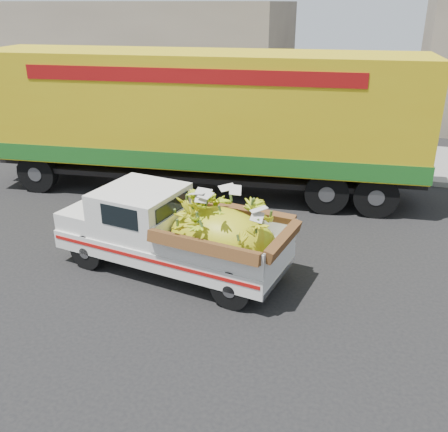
% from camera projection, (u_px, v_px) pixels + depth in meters
% --- Properties ---
extents(ground, '(100.00, 100.00, 0.00)m').
position_uv_depth(ground, '(73.00, 272.00, 9.99)').
color(ground, black).
rests_on(ground, ground).
extents(curb, '(60.00, 0.25, 0.15)m').
position_uv_depth(curb, '(202.00, 161.00, 16.69)').
color(curb, gray).
rests_on(curb, ground).
extents(sidewalk, '(60.00, 4.00, 0.14)m').
position_uv_depth(sidewalk, '(222.00, 145.00, 18.53)').
color(sidewalk, gray).
rests_on(sidewalk, ground).
extents(building_left, '(18.00, 6.00, 5.00)m').
position_uv_depth(building_left, '(105.00, 56.00, 24.95)').
color(building_left, gray).
rests_on(building_left, ground).
extents(pickup_truck, '(4.78, 2.36, 1.60)m').
position_uv_depth(pickup_truck, '(187.00, 234.00, 9.61)').
color(pickup_truck, black).
rests_on(pickup_truck, ground).
extents(semi_trailer, '(12.04, 3.78, 3.80)m').
position_uv_depth(semi_trailer, '(201.00, 116.00, 13.49)').
color(semi_trailer, black).
rests_on(semi_trailer, ground).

